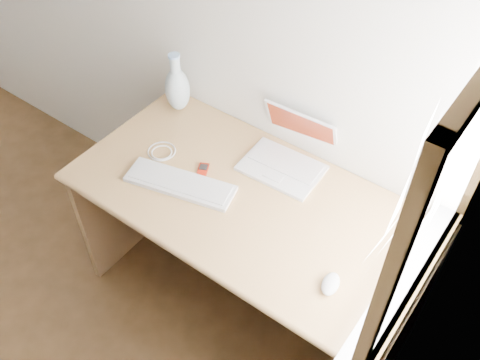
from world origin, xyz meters
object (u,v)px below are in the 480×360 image
Objects in this scene: laptop at (288,155)px; external_keyboard at (180,183)px; vase at (177,88)px; desk at (261,220)px.

laptop reaches higher than external_keyboard.
vase is at bearing 117.07° from external_keyboard.
vase reaches higher than desk.
external_keyboard is 1.61× the size of vase.
laptop is at bearing 38.14° from external_keyboard.
laptop is at bearing -1.06° from vase.
desk is at bearing -97.06° from laptop.
laptop reaches higher than desk.
external_keyboard reaches higher than desk.
laptop is 1.15× the size of vase.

